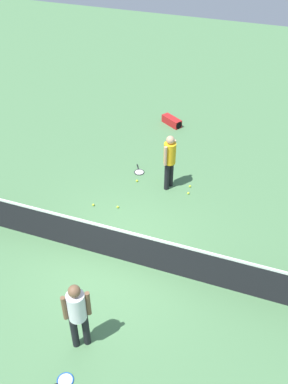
{
  "coord_description": "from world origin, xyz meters",
  "views": [
    {
      "loc": [
        -3.16,
        6.5,
        7.56
      ],
      "look_at": [
        -0.18,
        -1.57,
        0.9
      ],
      "focal_mm": 40.25,
      "sensor_mm": 36.0,
      "label": 1
    }
  ],
  "objects_px": {
    "tennis_ball_by_net": "(190,186)",
    "tennis_ball_stray_left": "(93,205)",
    "player_far_side": "(77,312)",
    "equipment_bag": "(172,122)",
    "player_near_side": "(170,158)",
    "tennis_ball_midcourt": "(118,207)",
    "tennis_racket_near_player": "(139,172)",
    "tennis_ball_baseline": "(188,193)",
    "tennis_racket_far_player": "(64,381)",
    "tennis_ball_near_player": "(137,181)"
  },
  "relations": [
    {
      "from": "tennis_racket_near_player",
      "to": "tennis_ball_near_player",
      "type": "distance_m",
      "value": 0.51
    },
    {
      "from": "tennis_ball_by_net",
      "to": "equipment_bag",
      "type": "bearing_deg",
      "value": -64.72
    },
    {
      "from": "player_near_side",
      "to": "tennis_ball_by_net",
      "type": "height_order",
      "value": "player_near_side"
    },
    {
      "from": "player_near_side",
      "to": "player_far_side",
      "type": "bearing_deg",
      "value": 89.6
    },
    {
      "from": "tennis_ball_baseline",
      "to": "tennis_ball_stray_left",
      "type": "xyz_separation_m",
      "value": [
        2.32,
        1.42,
        0.0
      ]
    },
    {
      "from": "tennis_ball_by_net",
      "to": "player_far_side",
      "type": "bearing_deg",
      "value": 83.65
    },
    {
      "from": "tennis_ball_by_net",
      "to": "tennis_ball_midcourt",
      "type": "distance_m",
      "value": 2.27
    },
    {
      "from": "player_near_side",
      "to": "player_far_side",
      "type": "distance_m",
      "value": 5.48
    },
    {
      "from": "tennis_racket_near_player",
      "to": "tennis_ball_near_player",
      "type": "bearing_deg",
      "value": 103.68
    },
    {
      "from": "tennis_ball_baseline",
      "to": "tennis_ball_stray_left",
      "type": "relative_size",
      "value": 1.0
    },
    {
      "from": "tennis_ball_by_net",
      "to": "tennis_ball_midcourt",
      "type": "relative_size",
      "value": 1.0
    },
    {
      "from": "player_far_side",
      "to": "equipment_bag",
      "type": "xyz_separation_m",
      "value": [
        0.96,
        -9.05,
        -0.87
      ]
    },
    {
      "from": "tennis_ball_by_net",
      "to": "tennis_ball_stray_left",
      "type": "bearing_deg",
      "value": 37.57
    },
    {
      "from": "tennis_ball_by_net",
      "to": "equipment_bag",
      "type": "relative_size",
      "value": 0.08
    },
    {
      "from": "tennis_racket_far_player",
      "to": "tennis_ball_stray_left",
      "type": "bearing_deg",
      "value": -70.52
    },
    {
      "from": "player_near_side",
      "to": "tennis_ball_by_net",
      "type": "relative_size",
      "value": 25.76
    },
    {
      "from": "player_far_side",
      "to": "equipment_bag",
      "type": "relative_size",
      "value": 2.06
    },
    {
      "from": "player_far_side",
      "to": "tennis_ball_stray_left",
      "type": "relative_size",
      "value": 25.76
    },
    {
      "from": "player_near_side",
      "to": "equipment_bag",
      "type": "xyz_separation_m",
      "value": [
        1.0,
        -3.57,
        -0.87
      ]
    },
    {
      "from": "player_far_side",
      "to": "tennis_ball_by_net",
      "type": "distance_m",
      "value": 5.8
    },
    {
      "from": "player_far_side",
      "to": "tennis_ball_baseline",
      "type": "relative_size",
      "value": 25.76
    },
    {
      "from": "tennis_racket_far_player",
      "to": "tennis_ball_near_player",
      "type": "relative_size",
      "value": 8.22
    },
    {
      "from": "tennis_racket_near_player",
      "to": "tennis_racket_far_player",
      "type": "bearing_deg",
      "value": 99.08
    },
    {
      "from": "player_far_side",
      "to": "player_near_side",
      "type": "bearing_deg",
      "value": -90.4
    },
    {
      "from": "player_far_side",
      "to": "tennis_ball_midcourt",
      "type": "relative_size",
      "value": 25.76
    },
    {
      "from": "tennis_ball_baseline",
      "to": "equipment_bag",
      "type": "distance_m",
      "value": 4.05
    },
    {
      "from": "tennis_ball_by_net",
      "to": "equipment_bag",
      "type": "height_order",
      "value": "equipment_bag"
    },
    {
      "from": "tennis_racket_near_player",
      "to": "tennis_ball_baseline",
      "type": "bearing_deg",
      "value": 162.46
    },
    {
      "from": "tennis_racket_near_player",
      "to": "tennis_racket_far_player",
      "type": "height_order",
      "value": "same"
    },
    {
      "from": "tennis_ball_by_net",
      "to": "tennis_ball_baseline",
      "type": "xyz_separation_m",
      "value": [
        -0.04,
        0.33,
        0.0
      ]
    },
    {
      "from": "tennis_ball_by_net",
      "to": "equipment_bag",
      "type": "distance_m",
      "value": 3.73
    },
    {
      "from": "tennis_ball_stray_left",
      "to": "tennis_racket_near_player",
      "type": "bearing_deg",
      "value": -107.32
    },
    {
      "from": "tennis_ball_baseline",
      "to": "equipment_bag",
      "type": "relative_size",
      "value": 0.08
    },
    {
      "from": "player_near_side",
      "to": "tennis_ball_by_net",
      "type": "xyz_separation_m",
      "value": [
        -0.59,
        -0.2,
        -0.98
      ]
    },
    {
      "from": "tennis_racket_far_player",
      "to": "tennis_ball_near_player",
      "type": "xyz_separation_m",
      "value": [
        0.95,
        -6.22,
        0.02
      ]
    },
    {
      "from": "tennis_ball_stray_left",
      "to": "equipment_bag",
      "type": "height_order",
      "value": "equipment_bag"
    },
    {
      "from": "player_near_side",
      "to": "tennis_ball_stray_left",
      "type": "height_order",
      "value": "player_near_side"
    },
    {
      "from": "tennis_racket_far_player",
      "to": "tennis_ball_stray_left",
      "type": "distance_m",
      "value": 5.05
    },
    {
      "from": "player_far_side",
      "to": "equipment_bag",
      "type": "distance_m",
      "value": 9.15
    },
    {
      "from": "tennis_racket_near_player",
      "to": "tennis_ball_near_player",
      "type": "relative_size",
      "value": 8.95
    },
    {
      "from": "tennis_ball_by_net",
      "to": "tennis_ball_midcourt",
      "type": "bearing_deg",
      "value": 44.96
    },
    {
      "from": "player_far_side",
      "to": "tennis_ball_near_player",
      "type": "xyz_separation_m",
      "value": [
        0.91,
        -5.4,
        -0.98
      ]
    },
    {
      "from": "tennis_ball_near_player",
      "to": "tennis_ball_by_net",
      "type": "distance_m",
      "value": 1.57
    },
    {
      "from": "player_near_side",
      "to": "tennis_ball_by_net",
      "type": "bearing_deg",
      "value": -161.05
    },
    {
      "from": "tennis_ball_baseline",
      "to": "equipment_bag",
      "type": "height_order",
      "value": "equipment_bag"
    },
    {
      "from": "tennis_ball_midcourt",
      "to": "tennis_ball_near_player",
      "type": "bearing_deg",
      "value": -92.53
    },
    {
      "from": "equipment_bag",
      "to": "player_far_side",
      "type": "bearing_deg",
      "value": 96.04
    },
    {
      "from": "tennis_ball_baseline",
      "to": "tennis_ball_near_player",
      "type": "bearing_deg",
      "value": -1.71
    },
    {
      "from": "tennis_racket_far_player",
      "to": "tennis_ball_baseline",
      "type": "xyz_separation_m",
      "value": [
        -0.63,
        -6.17,
        0.02
      ]
    },
    {
      "from": "player_near_side",
      "to": "tennis_racket_near_player",
      "type": "relative_size",
      "value": 2.88
    }
  ]
}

